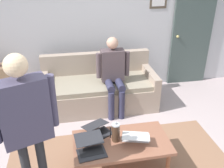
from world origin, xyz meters
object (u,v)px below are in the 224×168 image
couch (99,89)px  person_seated (113,72)px  side_shelf (2,86)px  person_standing (26,119)px  laptop_center (98,131)px  laptop_right (91,148)px  french_press (116,132)px  laptop_left (136,137)px  interior_door (192,35)px  coffee_table (121,144)px

couch → person_seated: bearing=134.1°
side_shelf → person_seated: bearing=163.9°
person_standing → laptop_center: bearing=-142.1°
couch → person_standing: (0.90, 1.92, 0.78)m
person_standing → couch: bearing=-115.1°
laptop_right → laptop_center: bearing=-111.7°
laptop_right → person_standing: bearing=23.0°
couch → french_press: 1.56m
laptop_left → side_shelf: 2.69m
interior_door → person_seated: 1.95m
laptop_center → person_standing: bearing=37.9°
laptop_left → french_press: bearing=-7.2°
person_standing → laptop_left: bearing=-162.9°
coffee_table → interior_door: bearing=-131.2°
laptop_center → person_seated: (-0.42, -1.15, 0.28)m
interior_door → french_press: size_ratio=7.71×
coffee_table → side_shelf: size_ratio=1.55×
laptop_center → coffee_table: bearing=143.3°
interior_door → person_seated: size_ratio=1.60×
interior_door → laptop_center: (2.16, 1.97, -0.57)m
interior_door → french_press: interior_door is taller
interior_door → couch: interior_door is taller
side_shelf → couch: bearing=169.1°
laptop_right → french_press: (-0.32, -0.13, 0.08)m
french_press → person_standing: size_ratio=0.16×
interior_door → laptop_center: interior_door is taller
coffee_table → laptop_center: 0.34m
interior_door → coffee_table: bearing=48.8°
person_standing → side_shelf: bearing=-70.9°
couch → person_standing: size_ratio=1.14×
couch → coffee_table: couch is taller
couch → laptop_center: 1.40m
interior_door → side_shelf: interior_door is taller
french_press → side_shelf: size_ratio=0.36×
laptop_right → person_standing: size_ratio=0.22×
coffee_table → person_seated: 1.40m
person_seated → laptop_right: bearing=69.6°
laptop_left → side_shelf: bearing=-44.7°
interior_door → laptop_right: 3.27m
couch → coffee_table: (-0.06, 1.57, 0.06)m
person_seated → couch: bearing=-45.9°
french_press → side_shelf: 2.51m
laptop_center → side_shelf: (1.48, -1.70, -0.08)m
laptop_left → interior_door: bearing=-128.5°
laptop_left → french_press: (0.24, -0.03, 0.08)m
coffee_table → laptop_center: bearing=-36.7°
laptop_right → person_seated: (-0.54, -1.45, 0.27)m
couch → laptop_right: size_ratio=5.15×
french_press → person_seated: bearing=-99.6°
coffee_table → laptop_left: laptop_left is taller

